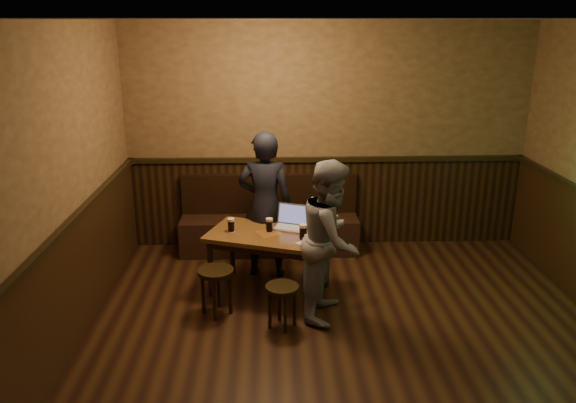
% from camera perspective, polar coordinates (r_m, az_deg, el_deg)
% --- Properties ---
extents(room, '(5.04, 6.04, 2.84)m').
position_cam_1_polar(room, '(4.45, 7.64, -3.21)').
color(room, black).
rests_on(room, ground).
extents(bench, '(2.20, 0.50, 0.95)m').
position_cam_1_polar(bench, '(7.07, -1.90, -2.60)').
color(bench, black).
rests_on(bench, ground).
extents(pub_table, '(1.42, 1.09, 0.68)m').
position_cam_1_polar(pub_table, '(5.91, -1.90, -4.03)').
color(pub_table, '#553718').
rests_on(pub_table, ground).
extents(stool_left, '(0.37, 0.37, 0.48)m').
position_cam_1_polar(stool_left, '(5.59, -7.33, -7.76)').
color(stool_left, black).
rests_on(stool_left, ground).
extents(stool_right, '(0.38, 0.38, 0.43)m').
position_cam_1_polar(stool_right, '(5.34, -0.59, -9.40)').
color(stool_right, black).
rests_on(stool_right, ground).
extents(pint_left, '(0.09, 0.09, 0.15)m').
position_cam_1_polar(pint_left, '(5.92, -5.80, -2.39)').
color(pint_left, '#A4141A').
rests_on(pint_left, pub_table).
extents(pint_mid, '(0.10, 0.10, 0.15)m').
position_cam_1_polar(pint_mid, '(5.89, -1.91, -2.40)').
color(pint_mid, '#A4141A').
rests_on(pint_mid, pub_table).
extents(pint_right, '(0.11, 0.11, 0.17)m').
position_cam_1_polar(pint_right, '(5.68, 1.55, -3.11)').
color(pint_right, '#A4141A').
rests_on(pint_right, pub_table).
extents(laptop, '(0.41, 0.37, 0.24)m').
position_cam_1_polar(laptop, '(6.01, 0.32, -2.08)').
color(laptop, silver).
rests_on(laptop, pub_table).
extents(menu, '(0.26, 0.26, 0.00)m').
position_cam_1_polar(menu, '(5.59, 2.05, -4.35)').
color(menu, silver).
rests_on(menu, pub_table).
extents(person_suit, '(0.66, 0.48, 1.67)m').
position_cam_1_polar(person_suit, '(6.24, -2.33, -0.36)').
color(person_suit, black).
rests_on(person_suit, ground).
extents(person_grey, '(0.80, 0.91, 1.57)m').
position_cam_1_polar(person_grey, '(5.42, 4.42, -3.88)').
color(person_grey, gray).
rests_on(person_grey, ground).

